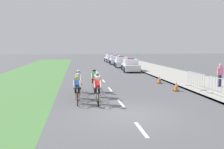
% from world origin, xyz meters
% --- Properties ---
extents(ground_plane, '(160.00, 160.00, 0.00)m').
position_xyz_m(ground_plane, '(0.00, 0.00, 0.00)').
color(ground_plane, '#56565B').
extents(sidewalk_slab, '(5.11, 60.00, 0.12)m').
position_xyz_m(sidewalk_slab, '(7.78, 14.00, 0.06)').
color(sidewalk_slab, '#A3A099').
rests_on(sidewalk_slab, ground).
extents(kerb_edge, '(0.16, 60.00, 0.13)m').
position_xyz_m(kerb_edge, '(5.31, 14.00, 0.07)').
color(kerb_edge, '#9E9E99').
rests_on(kerb_edge, ground).
extents(grass_verge, '(7.00, 60.00, 0.01)m').
position_xyz_m(grass_verge, '(-7.05, 14.00, 0.00)').
color(grass_verge, '#4C7F42').
rests_on(grass_verge, ground).
extents(lane_markings_centre, '(0.14, 21.60, 0.01)m').
position_xyz_m(lane_markings_centre, '(0.00, 8.01, 0.00)').
color(lane_markings_centre, white).
rests_on(lane_markings_centre, ground).
extents(cyclist_lead, '(0.42, 1.72, 1.56)m').
position_xyz_m(cyclist_lead, '(-2.30, 2.26, 0.79)').
color(cyclist_lead, black).
rests_on(cyclist_lead, ground).
extents(cyclist_second, '(0.42, 1.72, 1.56)m').
position_xyz_m(cyclist_second, '(-1.25, 1.99, 0.79)').
color(cyclist_second, black).
rests_on(cyclist_second, ground).
extents(cyclist_third, '(0.42, 1.72, 1.56)m').
position_xyz_m(cyclist_third, '(-2.23, 3.48, 0.79)').
color(cyclist_third, black).
rests_on(cyclist_third, ground).
extents(cyclist_fourth, '(0.43, 1.72, 1.56)m').
position_xyz_m(cyclist_fourth, '(-1.12, 3.70, 0.79)').
color(cyclist_fourth, black).
rests_on(cyclist_fourth, ground).
extents(cyclist_fifth, '(0.43, 1.72, 1.56)m').
position_xyz_m(cyclist_fifth, '(-2.20, 5.25, 0.79)').
color(cyclist_fifth, black).
rests_on(cyclist_fifth, ground).
extents(cyclist_sixth, '(0.43, 1.72, 1.56)m').
position_xyz_m(cyclist_sixth, '(-1.17, 5.39, 0.79)').
color(cyclist_sixth, black).
rests_on(cyclist_sixth, ground).
extents(police_car_nearest, '(2.32, 4.55, 1.59)m').
position_xyz_m(police_car_nearest, '(4.18, 17.51, 0.68)').
color(police_car_nearest, white).
rests_on(police_car_nearest, ground).
extents(police_car_second, '(2.26, 4.53, 1.59)m').
position_xyz_m(police_car_second, '(4.18, 23.35, 0.68)').
color(police_car_second, white).
rests_on(police_car_second, ground).
extents(police_car_third, '(2.22, 4.51, 1.59)m').
position_xyz_m(police_car_third, '(4.18, 28.94, 0.68)').
color(police_car_third, silver).
rests_on(police_car_third, ground).
extents(police_car_furthest, '(2.09, 4.44, 1.59)m').
position_xyz_m(police_car_furthest, '(4.18, 34.45, 0.68)').
color(police_car_furthest, white).
rests_on(police_car_furthest, ground).
extents(crowd_barrier_front, '(0.60, 2.32, 1.07)m').
position_xyz_m(crowd_barrier_front, '(5.94, 2.13, 0.65)').
color(crowd_barrier_front, '#B7BABF').
rests_on(crowd_barrier_front, sidewalk_slab).
extents(crowd_barrier_middle, '(0.50, 2.32, 1.07)m').
position_xyz_m(crowd_barrier_middle, '(5.94, 5.06, 0.65)').
color(crowd_barrier_middle, '#B7BABF').
rests_on(crowd_barrier_middle, sidewalk_slab).
extents(traffic_cone_near, '(0.36, 0.36, 0.64)m').
position_xyz_m(traffic_cone_near, '(4.38, 4.74, 0.31)').
color(traffic_cone_near, black).
rests_on(traffic_cone_near, ground).
extents(traffic_cone_mid, '(0.36, 0.36, 0.64)m').
position_xyz_m(traffic_cone_mid, '(4.40, 8.05, 0.31)').
color(traffic_cone_mid, black).
rests_on(traffic_cone_mid, ground).
extents(spectator_closest, '(0.52, 0.32, 1.68)m').
position_xyz_m(spectator_closest, '(7.94, 5.30, 1.08)').
color(spectator_closest, '#23284C').
rests_on(spectator_closest, sidewalk_slab).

